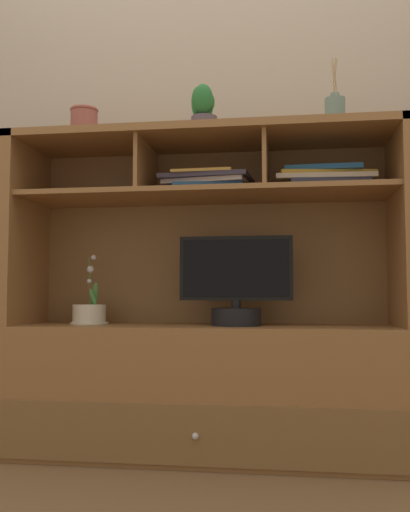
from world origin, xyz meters
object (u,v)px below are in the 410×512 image
media_console (205,351)px  magazine_stack_left (324,182)px  potted_orchid (89,314)px  ceramic_vase (84,124)px  diffuser_bottle (335,112)px  potted_succulent (203,111)px  tv_monitor (236,288)px  magazine_stack_centre (208,184)px

media_console → magazine_stack_left: (0.47, 0.04, 0.68)m
potted_orchid → ceramic_vase: 0.80m
diffuser_bottle → ceramic_vase: (-1.03, 0.03, 0.01)m
magazine_stack_left → potted_succulent: potted_succulent is taller
potted_orchid → magazine_stack_left: 1.10m
tv_monitor → potted_orchid: (-0.61, 0.04, -0.10)m
diffuser_bottle → ceramic_vase: diffuser_bottle is taller
tv_monitor → ceramic_vase: size_ratio=3.24×
diffuser_bottle → potted_succulent: size_ratio=1.47×
magazine_stack_centre → potted_succulent: (-0.01, -0.06, 0.29)m
magazine_stack_centre → potted_orchid: bearing=179.7°
media_console → ceramic_vase: 1.07m
diffuser_bottle → tv_monitor: bearing=179.5°
magazine_stack_centre → potted_succulent: potted_succulent is taller
potted_succulent → ceramic_vase: 0.52m
media_console → magazine_stack_centre: media_console is taller
magazine_stack_centre → potted_succulent: bearing=-99.7°
potted_succulent → potted_orchid: bearing=173.0°
tv_monitor → potted_orchid: 0.62m
media_console → tv_monitor: bearing=-11.5°
magazine_stack_centre → media_console: bearing=-115.6°
media_console → diffuser_bottle: diffuser_bottle is taller
potted_succulent → media_console: bearing=87.1°
potted_orchid → magazine_stack_left: bearing=1.6°
tv_monitor → ceramic_vase: (-0.64, 0.03, 0.69)m
magazine_stack_left → media_console: bearing=-174.6°
magazine_stack_centre → ceramic_vase: ceramic_vase is taller
potted_orchid → magazine_stack_centre: (0.49, -0.00, 0.53)m
magazine_stack_left → magazine_stack_centre: bearing=-176.5°
potted_orchid → ceramic_vase: (-0.03, -0.02, 0.80)m
potted_orchid → magazine_stack_centre: bearing=-0.3°
potted_orchid → diffuser_bottle: (1.00, -0.05, 0.79)m
potted_orchid → magazine_stack_centre: magazine_stack_centre is taller
media_console → tv_monitor: (0.13, -0.03, 0.25)m
magazine_stack_left → potted_succulent: 0.56m
magazine_stack_centre → ceramic_vase: bearing=-178.4°
magazine_stack_left → magazine_stack_centre: magazine_stack_left is taller
magazine_stack_left → tv_monitor: bearing=-168.6°
diffuser_bottle → potted_succulent: bearing=-178.7°
ceramic_vase → media_console: bearing=-0.2°
media_console → potted_orchid: 0.51m
potted_succulent → magazine_stack_centre: bearing=80.3°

